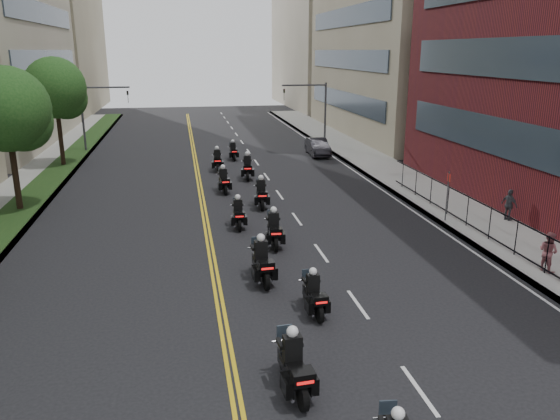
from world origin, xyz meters
The scene contains 21 objects.
sidewalk_right centered at (12.00, 25.00, 0.07)m, with size 4.00×90.00×0.15m, color gray.
sidewalk_left centered at (-12.00, 25.00, 0.07)m, with size 4.00×90.00×0.15m, color gray.
grass_strip centered at (-11.20, 25.00, 0.17)m, with size 2.00×90.00×0.04m, color #173714.
building_right_far centered at (21.50, 78.00, 13.00)m, with size 15.00×28.00×26.00m, color #A09A81.
building_left_far centered at (-22.00, 78.00, 13.00)m, with size 16.00×28.00×26.00m, color gray.
iron_fence centered at (11.00, 12.00, 0.90)m, with size 0.05×28.00×1.50m.
traffic_signal_right centered at (9.54, 42.00, 3.70)m, with size 4.09×0.20×5.60m.
traffic_signal_left centered at (-9.54, 42.00, 3.70)m, with size 4.09×0.20×5.60m.
motorcycle_2 centered at (0.03, 5.53, 0.70)m, with size 0.63×2.41×1.78m.
motorcycle_3 centered at (1.55, 9.66, 0.62)m, with size 0.51×2.12×1.56m.
motorcycle_4 centered at (0.26, 12.52, 0.73)m, with size 0.61×2.49×1.84m.
motorcycle_5 centered at (1.36, 16.28, 0.70)m, with size 0.61×2.41×1.77m.
motorcycle_6 centered at (0.10, 19.22, 0.64)m, with size 0.52×2.21×1.63m.
motorcycle_7 centered at (1.73, 22.55, 0.71)m, with size 0.64×2.43×1.79m.
motorcycle_8 centered at (-0.05, 26.23, 0.67)m, with size 0.58×2.31×1.70m.
motorcycle_9 centered at (1.83, 29.54, 0.73)m, with size 0.70×2.51×1.86m.
motorcycle_10 centered at (0.02, 32.58, 0.70)m, with size 0.57×2.42×1.78m.
motorcycle_11 centered at (1.54, 36.49, 0.63)m, with size 0.50×2.16×1.59m.
parked_sedan centered at (8.60, 37.11, 0.70)m, with size 1.48×4.23×1.39m, color black.
pedestrian_b centered at (11.20, 11.22, 0.94)m, with size 0.77×0.60×1.58m, color #8F4E53.
pedestrian_c centered at (13.50, 17.45, 0.94)m, with size 0.93×0.39×1.59m, color #3D3F44.
Camera 1 is at (-2.48, -6.26, 8.36)m, focal length 35.00 mm.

